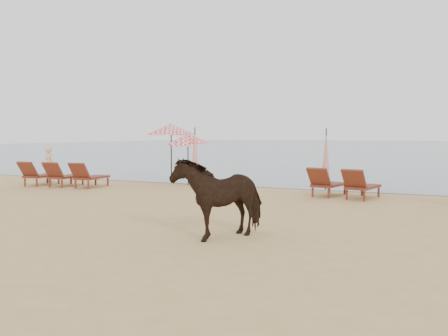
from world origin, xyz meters
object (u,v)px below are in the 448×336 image
object	(u,v)px
lounger_cluster_left	(63,175)
umbrella_open_left_a	(171,130)
lounger_cluster_right	(343,184)
umbrella_closed_left	(195,150)
beachgoer_left	(50,164)
cow	(220,196)
umbrella_closed_right	(326,152)
umbrella_open_left_b	(188,139)

from	to	relation	value
lounger_cluster_left	umbrella_open_left_a	bearing A→B (deg)	42.68
lounger_cluster_left	lounger_cluster_right	size ratio (longest dim) A/B	1.49
lounger_cluster_left	umbrella_closed_left	bearing A→B (deg)	17.22
umbrella_closed_left	beachgoer_left	distance (m)	6.74
lounger_cluster_right	cow	distance (m)	7.29
lounger_cluster_left	lounger_cluster_right	bearing A→B (deg)	0.58
umbrella_closed_right	cow	world-z (taller)	umbrella_closed_right
lounger_cluster_left	umbrella_closed_left	distance (m)	5.35
umbrella_open_left_a	umbrella_open_left_b	bearing A→B (deg)	-17.83
cow	beachgoer_left	xyz separation A→B (m)	(-11.55, 7.20, -0.05)
umbrella_closed_left	lounger_cluster_right	bearing A→B (deg)	-8.34
umbrella_open_left_b	lounger_cluster_left	bearing A→B (deg)	-146.39
umbrella_open_left_a	umbrella_open_left_b	distance (m)	1.52
cow	beachgoer_left	world-z (taller)	cow
lounger_cluster_left	umbrella_open_left_b	world-z (taller)	umbrella_open_left_b
umbrella_open_left_a	umbrella_closed_right	size ratio (longest dim) A/B	1.11
lounger_cluster_right	umbrella_open_left_a	xyz separation A→B (m)	(-7.80, 2.18, 1.81)
umbrella_open_left_a	umbrella_closed_right	bearing A→B (deg)	11.05
cow	beachgoer_left	size ratio (longest dim) A/B	1.25
umbrella_open_left_a	umbrella_closed_right	world-z (taller)	umbrella_open_left_a
lounger_cluster_left	lounger_cluster_right	distance (m)	10.86
umbrella_open_left_a	umbrella_closed_left	size ratio (longest dim) A/B	1.08
umbrella_open_left_b	umbrella_closed_right	world-z (taller)	umbrella_closed_right
umbrella_open_left_a	umbrella_closed_right	xyz separation A→B (m)	(6.79, -0.33, -0.86)
lounger_cluster_left	umbrella_open_left_a	size ratio (longest dim) A/B	1.28
lounger_cluster_left	beachgoer_left	distance (m)	2.17
lounger_cluster_right	umbrella_open_left_a	world-z (taller)	umbrella_open_left_a
umbrella_open_left_b	beachgoer_left	bearing A→B (deg)	-164.53
lounger_cluster_right	umbrella_closed_left	bearing A→B (deg)	-177.39
umbrella_closed_left	umbrella_closed_right	xyz separation A→B (m)	(4.93, 0.98, -0.03)
lounger_cluster_left	beachgoer_left	bearing A→B (deg)	141.48
lounger_cluster_right	cow	xyz separation A→B (m)	(-1.04, -7.21, 0.35)
lounger_cluster_left	umbrella_open_left_b	distance (m)	5.17
umbrella_open_left_a	umbrella_open_left_b	size ratio (longest dim) A/B	1.15
cow	lounger_cluster_left	bearing A→B (deg)	173.11
lounger_cluster_left	umbrella_closed_right	bearing A→B (deg)	11.56
umbrella_open_left_b	umbrella_closed_left	world-z (taller)	umbrella_closed_left
umbrella_closed_right	umbrella_open_left_b	bearing A→B (deg)	-175.47
umbrella_open_left_b	cow	bearing A→B (deg)	-55.19
umbrella_closed_left	umbrella_closed_right	size ratio (longest dim) A/B	1.02
lounger_cluster_left	cow	bearing A→B (deg)	-37.38
umbrella_open_left_a	umbrella_closed_left	bearing A→B (deg)	-21.33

